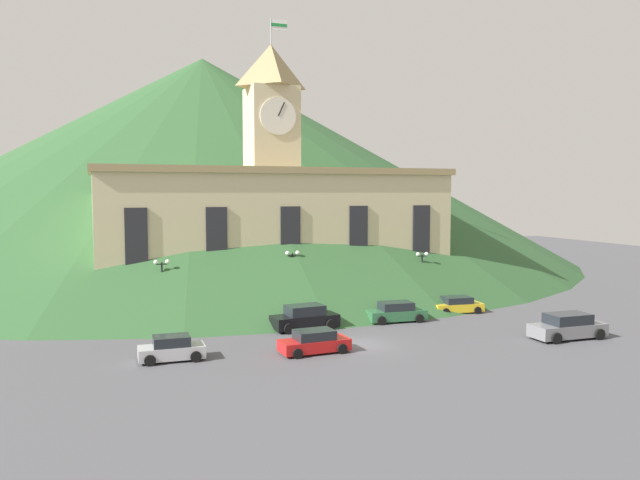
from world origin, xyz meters
TOP-DOWN VIEW (x-y plane):
  - ground_plane at (0.00, 0.00)m, footprint 160.00×160.00m
  - civic_building at (0.00, 20.74)m, footprint 33.14×12.37m
  - banner_fence at (0.00, 12.18)m, footprint 33.21×0.12m
  - hillside_backdrop at (0.00, 59.12)m, footprint 108.77×108.77m
  - street_lamp_left at (-11.24, 13.08)m, footprint 1.26×0.36m
  - street_lamp_right at (-0.36, 13.08)m, footprint 1.26×0.36m
  - street_lamp_far_left at (12.18, 13.08)m, footprint 1.26×0.36m
  - car_black_suv at (-1.77, 5.70)m, footprint 5.05×2.71m
  - car_red_sedan at (-3.38, -0.90)m, footprint 4.49×2.31m
  - car_silver_hatch at (-12.05, 0.38)m, footprint 3.94×2.08m
  - car_yellow_coupe at (12.27, 7.31)m, footprint 4.37×2.49m
  - car_green_wagon at (5.80, 5.82)m, footprint 4.72×2.41m
  - car_gray_pickup at (14.34, -3.36)m, footprint 5.34×2.44m
  - pedestrian at (6.21, 10.01)m, footprint 0.55×0.55m

SIDE VIEW (x-z plane):
  - ground_plane at x=0.00m, z-range 0.00..0.00m
  - car_yellow_coupe at x=12.27m, z-range -0.05..1.30m
  - car_red_sedan at x=-3.38m, z-range -0.05..1.40m
  - car_silver_hatch at x=-12.05m, z-range -0.06..1.44m
  - car_green_wagon at x=5.80m, z-range -0.06..1.49m
  - car_gray_pickup at x=14.34m, z-range -0.07..1.68m
  - car_black_suv at x=-1.77m, z-range -0.07..1.73m
  - pedestrian at x=6.21m, z-range 0.08..1.95m
  - banner_fence at x=0.00m, z-range 0.00..2.05m
  - street_lamp_far_left at x=12.18m, z-range 1.08..5.66m
  - street_lamp_left at x=-11.24m, z-range 1.10..5.87m
  - street_lamp_right at x=-0.36m, z-range 1.15..6.27m
  - civic_building at x=0.00m, z-range -6.41..20.03m
  - hillside_backdrop at x=0.00m, z-range 0.00..30.26m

